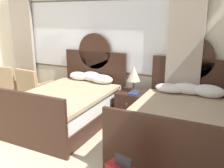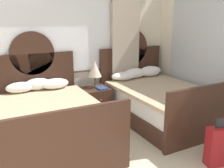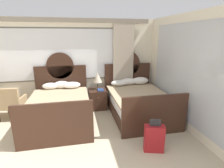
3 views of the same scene
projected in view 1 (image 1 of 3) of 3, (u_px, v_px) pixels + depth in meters
name	position (u px, v px, depth m)	size (l,w,h in m)	color
wall_back_window	(93.00, 45.00, 5.58)	(6.16, 0.22, 2.70)	beige
bed_near_window	(70.00, 104.00, 4.86)	(1.54, 2.25, 1.71)	#382116
bed_near_mirror	(178.00, 124.00, 3.97)	(1.54, 2.25, 1.71)	#382116
nightstand_between_beds	(131.00, 106.00, 4.98)	(0.53, 0.55, 0.60)	#382116
table_lamp_on_nightstand	(134.00, 74.00, 4.83)	(0.27, 0.27, 0.53)	brown
book_on_nightstand	(134.00, 93.00, 4.77)	(0.18, 0.26, 0.03)	navy
armchair_by_window_left	(33.00, 86.00, 5.70)	(0.67, 0.67, 0.91)	tan
armchair_by_window_centre	(9.00, 83.00, 6.03)	(0.67, 0.67, 0.91)	tan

